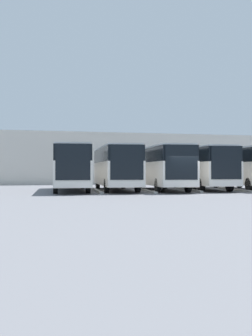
% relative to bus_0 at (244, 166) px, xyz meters
% --- Properties ---
extents(ground_plane, '(600.00, 600.00, 0.00)m').
position_rel_bus_0_xyz_m(ground_plane, '(7.01, 4.80, -1.88)').
color(ground_plane, slate).
extents(bus_0, '(3.45, 10.85, 3.38)m').
position_rel_bus_0_xyz_m(bus_0, '(0.00, 0.00, 0.00)').
color(bus_0, silver).
rests_on(bus_0, ground_plane).
extents(curb_divider_0, '(0.81, 6.28, 0.15)m').
position_rel_bus_0_xyz_m(curb_divider_0, '(1.75, 1.58, -1.80)').
color(curb_divider_0, '#9E9E99').
rests_on(curb_divider_0, ground_plane).
extents(bus_1, '(3.45, 10.85, 3.38)m').
position_rel_bus_0_xyz_m(bus_1, '(3.51, -0.74, 0.00)').
color(bus_1, silver).
rests_on(bus_1, ground_plane).
extents(curb_divider_1, '(0.81, 6.28, 0.15)m').
position_rel_bus_0_xyz_m(curb_divider_1, '(5.26, 0.83, -1.80)').
color(curb_divider_1, '#9E9E99').
rests_on(curb_divider_1, ground_plane).
extents(bus_2, '(3.45, 10.85, 3.38)m').
position_rel_bus_0_xyz_m(bus_2, '(7.01, -0.22, 0.00)').
color(bus_2, silver).
rests_on(bus_2, ground_plane).
extents(curb_divider_2, '(0.81, 6.28, 0.15)m').
position_rel_bus_0_xyz_m(curb_divider_2, '(8.77, 1.35, -1.80)').
color(curb_divider_2, '#9E9E99').
rests_on(curb_divider_2, ground_plane).
extents(bus_3, '(3.45, 10.85, 3.38)m').
position_rel_bus_0_xyz_m(bus_3, '(10.52, -0.92, 0.00)').
color(bus_3, silver).
rests_on(bus_3, ground_plane).
extents(curb_divider_3, '(0.81, 6.28, 0.15)m').
position_rel_bus_0_xyz_m(curb_divider_3, '(12.27, 0.65, -1.80)').
color(curb_divider_3, '#9E9E99').
rests_on(curb_divider_3, ground_plane).
extents(bus_4, '(3.45, 10.85, 3.38)m').
position_rel_bus_0_xyz_m(bus_4, '(14.03, -0.91, 0.00)').
color(bus_4, silver).
rests_on(bus_4, ground_plane).
extents(station_building, '(38.00, 14.98, 5.73)m').
position_rel_bus_0_xyz_m(station_building, '(7.01, -20.40, 1.02)').
color(station_building, beige).
rests_on(station_building, ground_plane).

